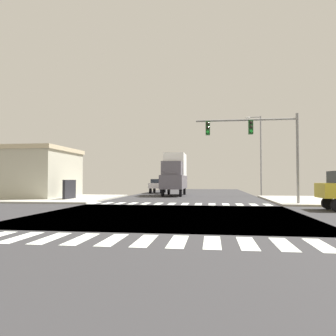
{
  "coord_description": "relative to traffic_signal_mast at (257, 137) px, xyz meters",
  "views": [
    {
      "loc": [
        2.25,
        -16.85,
        1.84
      ],
      "look_at": [
        -0.37,
        2.41,
        2.53
      ],
      "focal_mm": 34.51,
      "sensor_mm": 36.0,
      "label": 1
    }
  ],
  "objects": [
    {
      "name": "crosswalk_near",
      "position": [
        -5.77,
        -14.52,
        -4.9
      ],
      "size": [
        13.5,
        2.0,
        0.01
      ],
      "color": "white",
      "rests_on": "ground"
    },
    {
      "name": "traffic_signal_mast",
      "position": [
        0.0,
        0.0,
        0.0
      ],
      "size": [
        7.36,
        0.55,
        6.6
      ],
      "color": "gray",
      "rests_on": "ground"
    },
    {
      "name": "bank_building",
      "position": [
        -23.08,
        5.67,
        -2.43
      ],
      "size": [
        13.56,
        7.82,
        4.93
      ],
      "color": "#AFAB98",
      "rests_on": "ground"
    },
    {
      "name": "box_truck_leading_1",
      "position": [
        -7.52,
        12.67,
        -2.34
      ],
      "size": [
        2.4,
        7.2,
        4.85
      ],
      "rotation": [
        0.0,
        0.0,
        3.14
      ],
      "color": "black",
      "rests_on": "ground"
    },
    {
      "name": "ground",
      "position": [
        -5.52,
        -7.22,
        -4.93
      ],
      "size": [
        90.0,
        90.0,
        0.05
      ],
      "color": "#2F2E31"
    },
    {
      "name": "sedan_nearside_1",
      "position": [
        -10.52,
        18.89,
        -3.79
      ],
      "size": [
        1.8,
        4.3,
        1.88
      ],
      "rotation": [
        0.0,
        0.0,
        3.14
      ],
      "color": "black",
      "rests_on": "ground"
    },
    {
      "name": "street_lamp",
      "position": [
        1.98,
        13.1,
        0.39
      ],
      "size": [
        1.78,
        0.32,
        8.96
      ],
      "color": "gray",
      "rests_on": "ground"
    },
    {
      "name": "sidewalk_corner_nw",
      "position": [
        -18.52,
        4.78,
        -4.83
      ],
      "size": [
        12.0,
        12.0,
        0.14
      ],
      "color": "#B1AFA3",
      "rests_on": "ground"
    },
    {
      "name": "crosswalk_far",
      "position": [
        -5.77,
        0.08,
        -4.9
      ],
      "size": [
        13.5,
        2.0,
        0.01
      ],
      "color": "white",
      "rests_on": "ground"
    }
  ]
}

